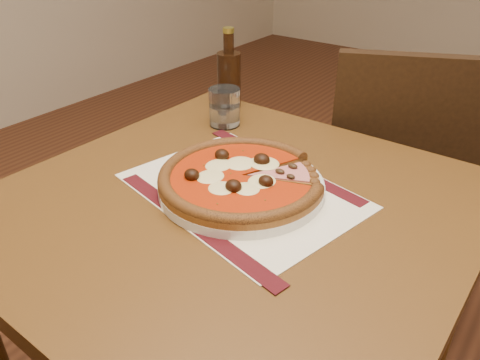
{
  "coord_description": "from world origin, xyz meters",
  "views": [
    {
      "loc": [
        0.31,
        -1.41,
        1.2
      ],
      "look_at": [
        -0.12,
        -0.83,
        0.78
      ],
      "focal_mm": 35.0,
      "sensor_mm": 36.0,
      "label": 1
    }
  ],
  "objects_px": {
    "pizza": "(241,177)",
    "bottle": "(229,77)",
    "chair_far": "(403,183)",
    "water_glass": "(224,107)",
    "plate": "(241,186)",
    "table": "(234,244)"
  },
  "relations": [
    {
      "from": "pizza",
      "to": "table",
      "type": "bearing_deg",
      "value": -80.89
    },
    {
      "from": "table",
      "to": "plate",
      "type": "bearing_deg",
      "value": 98.51
    },
    {
      "from": "pizza",
      "to": "chair_far",
      "type": "bearing_deg",
      "value": 78.01
    },
    {
      "from": "chair_far",
      "to": "water_glass",
      "type": "bearing_deg",
      "value": 23.73
    },
    {
      "from": "water_glass",
      "to": "bottle",
      "type": "height_order",
      "value": "bottle"
    },
    {
      "from": "pizza",
      "to": "bottle",
      "type": "bearing_deg",
      "value": 130.41
    },
    {
      "from": "chair_far",
      "to": "pizza",
      "type": "bearing_deg",
      "value": 53.49
    },
    {
      "from": "table",
      "to": "bottle",
      "type": "xyz_separation_m",
      "value": [
        -0.28,
        0.35,
        0.18
      ]
    },
    {
      "from": "chair_far",
      "to": "plate",
      "type": "xyz_separation_m",
      "value": [
        -0.13,
        -0.6,
        0.24
      ]
    },
    {
      "from": "table",
      "to": "chair_far",
      "type": "xyz_separation_m",
      "value": [
        0.12,
        0.63,
        -0.13
      ]
    },
    {
      "from": "pizza",
      "to": "bottle",
      "type": "relative_size",
      "value": 1.5
    },
    {
      "from": "plate",
      "to": "water_glass",
      "type": "height_order",
      "value": "water_glass"
    },
    {
      "from": "chair_far",
      "to": "plate",
      "type": "distance_m",
      "value": 0.66
    },
    {
      "from": "water_glass",
      "to": "bottle",
      "type": "bearing_deg",
      "value": 122.18
    },
    {
      "from": "water_glass",
      "to": "plate",
      "type": "bearing_deg",
      "value": -46.36
    },
    {
      "from": "water_glass",
      "to": "chair_far",
      "type": "bearing_deg",
      "value": 48.25
    },
    {
      "from": "plate",
      "to": "bottle",
      "type": "height_order",
      "value": "bottle"
    },
    {
      "from": "plate",
      "to": "water_glass",
      "type": "distance_m",
      "value": 0.31
    },
    {
      "from": "chair_far",
      "to": "bottle",
      "type": "relative_size",
      "value": 4.55
    },
    {
      "from": "plate",
      "to": "bottle",
      "type": "relative_size",
      "value": 1.5
    },
    {
      "from": "table",
      "to": "water_glass",
      "type": "distance_m",
      "value": 0.36
    },
    {
      "from": "table",
      "to": "water_glass",
      "type": "xyz_separation_m",
      "value": [
        -0.22,
        0.25,
        0.15
      ]
    }
  ]
}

